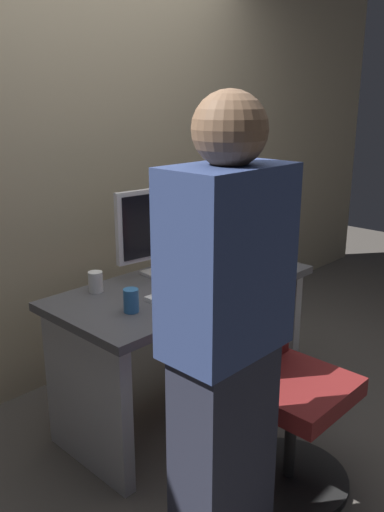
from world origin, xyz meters
name	(u,v)px	position (x,y,z in m)	size (l,w,h in m)	color
ground_plane	(185,409)	(0.00, 0.00, 0.00)	(9.00, 9.00, 0.00)	#4C4742
wall_back	(80,119)	(0.00, 0.82, 1.50)	(6.40, 0.10, 3.00)	tan
desk	(185,324)	(0.00, 0.00, 0.50)	(1.36, 0.65, 0.72)	#4C4C51
office_chair	(282,389)	(-0.08, -0.66, 0.43)	(0.52, 0.52, 0.94)	black
person_at_desk	(225,352)	(-0.60, -0.77, 0.84)	(0.40, 0.24, 1.64)	#262838
monitor	(162,226)	(0.02, 0.18, 0.98)	(0.54, 0.16, 0.46)	silver
keyboard	(188,291)	(-0.09, -0.11, 0.73)	(0.43, 0.13, 0.02)	white
mouse	(226,273)	(0.23, -0.08, 0.74)	(0.06, 0.10, 0.03)	white
cup_near_keyboard	(131,300)	(-0.43, -0.09, 0.78)	(0.07, 0.07, 0.10)	#3372B2
cup_by_monitor	(96,282)	(-0.38, 0.22, 0.77)	(0.07, 0.07, 0.10)	white
book_stack	(218,249)	(0.43, 0.16, 0.78)	(0.21, 0.18, 0.11)	red
cell_phone	(275,267)	(0.52, -0.18, 0.73)	(0.07, 0.14, 0.01)	black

